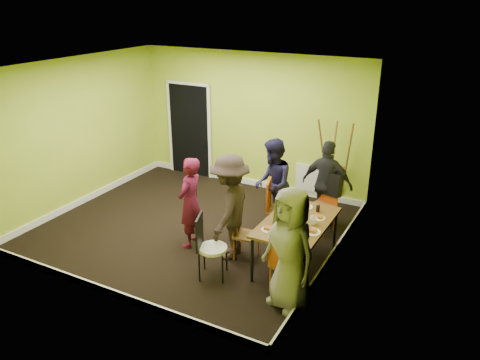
% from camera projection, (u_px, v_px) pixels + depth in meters
% --- Properties ---
extents(ground, '(5.00, 5.00, 0.00)m').
position_uv_depth(ground, '(194.00, 227.00, 8.28)').
color(ground, black).
rests_on(ground, ground).
extents(room_walls, '(5.04, 4.54, 2.82)m').
position_uv_depth(room_walls, '(192.00, 174.00, 7.95)').
color(room_walls, '#9EB72F').
rests_on(room_walls, ground).
extents(dining_table, '(0.90, 1.50, 0.75)m').
position_uv_depth(dining_table, '(297.00, 224.00, 6.86)').
color(dining_table, black).
rests_on(dining_table, ground).
extents(chair_left_far, '(0.49, 0.49, 0.98)m').
position_uv_depth(chair_left_far, '(275.00, 205.00, 7.84)').
color(chair_left_far, '#CF5313').
rests_on(chair_left_far, ground).
extents(chair_left_near, '(0.39, 0.39, 0.85)m').
position_uv_depth(chair_left_near, '(242.00, 230.00, 7.17)').
color(chair_left_near, '#CF5313').
rests_on(chair_left_near, ground).
extents(chair_back_end, '(0.53, 0.58, 1.02)m').
position_uv_depth(chair_back_end, '(328.00, 190.00, 8.00)').
color(chair_back_end, '#CF5313').
rests_on(chair_back_end, ground).
extents(chair_front_end, '(0.47, 0.47, 0.92)m').
position_uv_depth(chair_front_end, '(284.00, 262.00, 6.23)').
color(chair_front_end, '#CF5313').
rests_on(chair_front_end, ground).
extents(chair_bentwood, '(0.48, 0.47, 0.96)m').
position_uv_depth(chair_bentwood, '(208.00, 244.00, 6.66)').
color(chair_bentwood, black).
rests_on(chair_bentwood, ground).
extents(easel, '(0.69, 0.64, 1.71)m').
position_uv_depth(easel, '(334.00, 164.00, 8.81)').
color(easel, brown).
rests_on(easel, ground).
extents(plate_near_left, '(0.26, 0.26, 0.01)m').
position_uv_depth(plate_near_left, '(289.00, 209.00, 7.21)').
color(plate_near_left, white).
rests_on(plate_near_left, dining_table).
extents(plate_near_right, '(0.22, 0.22, 0.01)m').
position_uv_depth(plate_near_right, '(269.00, 230.00, 6.57)').
color(plate_near_right, white).
rests_on(plate_near_right, dining_table).
extents(plate_far_back, '(0.25, 0.25, 0.01)m').
position_uv_depth(plate_far_back, '(305.00, 207.00, 7.28)').
color(plate_far_back, white).
rests_on(plate_far_back, dining_table).
extents(plate_far_front, '(0.23, 0.23, 0.01)m').
position_uv_depth(plate_far_front, '(277.00, 237.00, 6.37)').
color(plate_far_front, white).
rests_on(plate_far_front, dining_table).
extents(plate_wall_back, '(0.22, 0.22, 0.01)m').
position_uv_depth(plate_wall_back, '(318.00, 218.00, 6.92)').
color(plate_wall_back, white).
rests_on(plate_wall_back, dining_table).
extents(plate_wall_front, '(0.25, 0.25, 0.01)m').
position_uv_depth(plate_wall_front, '(312.00, 232.00, 6.51)').
color(plate_wall_front, white).
rests_on(plate_wall_front, dining_table).
extents(thermos, '(0.08, 0.08, 0.22)m').
position_uv_depth(thermos, '(294.00, 213.00, 6.85)').
color(thermos, white).
rests_on(thermos, dining_table).
extents(blue_bottle, '(0.08, 0.08, 0.19)m').
position_uv_depth(blue_bottle, '(303.00, 225.00, 6.50)').
color(blue_bottle, blue).
rests_on(blue_bottle, dining_table).
extents(orange_bottle, '(0.04, 0.04, 0.08)m').
position_uv_depth(orange_bottle, '(296.00, 210.00, 7.08)').
color(orange_bottle, '#CF5313').
rests_on(orange_bottle, dining_table).
extents(glass_mid, '(0.06, 0.06, 0.09)m').
position_uv_depth(glass_mid, '(289.00, 211.00, 7.05)').
color(glass_mid, black).
rests_on(glass_mid, dining_table).
extents(glass_back, '(0.06, 0.06, 0.10)m').
position_uv_depth(glass_back, '(318.00, 208.00, 7.12)').
color(glass_back, black).
rests_on(glass_back, dining_table).
extents(glass_front, '(0.07, 0.07, 0.08)m').
position_uv_depth(glass_front, '(292.00, 232.00, 6.44)').
color(glass_front, black).
rests_on(glass_front, dining_table).
extents(cup_a, '(0.12, 0.12, 0.10)m').
position_uv_depth(cup_a, '(278.00, 219.00, 6.80)').
color(cup_a, white).
rests_on(cup_a, dining_table).
extents(cup_b, '(0.11, 0.11, 0.10)m').
position_uv_depth(cup_b, '(313.00, 221.00, 6.72)').
color(cup_b, white).
rests_on(cup_b, dining_table).
extents(person_standing, '(0.40, 0.57, 1.50)m').
position_uv_depth(person_standing, '(190.00, 203.00, 7.44)').
color(person_standing, '#520E25').
rests_on(person_standing, ground).
extents(person_left_far, '(0.87, 0.96, 1.60)m').
position_uv_depth(person_left_far, '(273.00, 185.00, 8.01)').
color(person_left_far, '#171434').
rests_on(person_left_far, ground).
extents(person_left_near, '(0.80, 1.17, 1.67)m').
position_uv_depth(person_left_near, '(230.00, 207.00, 7.07)').
color(person_left_near, black).
rests_on(person_left_near, ground).
extents(person_back_end, '(0.92, 0.41, 1.54)m').
position_uv_depth(person_back_end, '(327.00, 184.00, 8.11)').
color(person_back_end, black).
rests_on(person_back_end, ground).
extents(person_front_end, '(0.96, 0.82, 1.67)m').
position_uv_depth(person_front_end, '(290.00, 249.00, 5.91)').
color(person_front_end, gray).
rests_on(person_front_end, ground).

